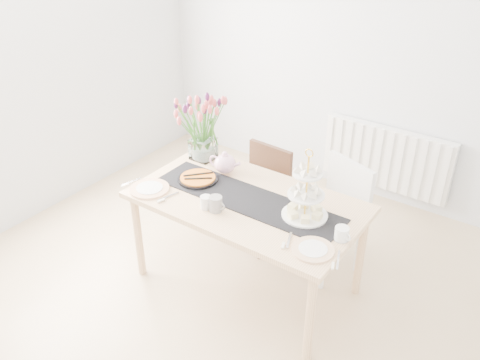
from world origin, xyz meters
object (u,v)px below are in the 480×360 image
Objects in this scene: cake_stand at (306,200)px; mug_white at (206,202)px; dining_table at (247,209)px; tulip_vase at (202,119)px; chair_brown at (262,188)px; tart_tin at (198,179)px; radiator at (386,158)px; plate_left at (150,189)px; plate_right at (313,250)px; teapot at (225,164)px; chair_white at (336,209)px; mug_grey at (216,204)px; cream_jug at (342,234)px.

mug_white is at bearing -154.03° from cake_stand.
tulip_vase is at bearing 154.06° from dining_table.
mug_white is (0.07, -0.82, 0.32)m from chair_brown.
cake_stand reaches higher than tart_tin.
radiator is 4.22× the size of plate_left.
radiator is 13.41× the size of mug_white.
mug_white is at bearing 5.54° from plate_left.
cake_stand reaches higher than plate_right.
plate_right is at bearing -31.49° from teapot.
chair_white reaches higher than plate_left.
radiator is 11.24× the size of mug_grey.
plate_right is (1.29, 0.05, -0.00)m from plate_left.
chair_white is at bearing 19.01° from teapot.
chair_brown is at bearing 115.46° from mug_white.
mug_grey is at bearing 6.07° from plate_left.
plate_left reaches higher than radiator.
tart_tin reaches higher than dining_table.
plate_left is (-1.38, -0.25, -0.04)m from cream_jug.
chair_white is at bearing 14.66° from tulip_vase.
radiator is at bearing 97.56° from plate_right.
chair_white is 1.23m from tulip_vase.
plate_right is at bearing -82.44° from radiator.
teapot reaches higher than radiator.
mug_white is 0.35× the size of plate_right.
dining_table is at bearing 24.58° from plate_left.
cream_jug is 0.22m from plate_right.
chair_white is 10.02× the size of cream_jug.
plate_right is (0.26, -1.97, 0.31)m from radiator.
teapot reaches higher than chair_brown.
cake_stand is at bearing 31.55° from mug_grey.
chair_brown is 1.32× the size of tulip_vase.
teapot is at bearing 148.53° from dining_table.
tulip_vase is (-1.05, -0.28, 0.58)m from chair_white.
plate_right is (1.08, -0.24, -0.01)m from tart_tin.
chair_brown is at bearing 112.66° from dining_table.
radiator is 4.13× the size of tart_tin.
chair_brown is (-0.24, 0.57, -0.20)m from dining_table.
teapot is 2.89× the size of mug_white.
radiator is 0.75× the size of dining_table.
cream_jug reaches higher than dining_table.
cake_stand reaches higher than chair_brown.
chair_brown is 9.21× the size of mug_white.
tulip_vase is (-0.39, -0.26, 0.62)m from chair_brown.
chair_brown is 2.90× the size of plate_left.
radiator and dining_table have the same top height.
cake_stand is 1.53× the size of tart_tin.
plate_left is at bearing -170.42° from mug_grey.
mug_grey is 0.08m from mug_white.
cake_stand is 0.33m from cream_jug.
radiator is at bearing 65.53° from chair_brown.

